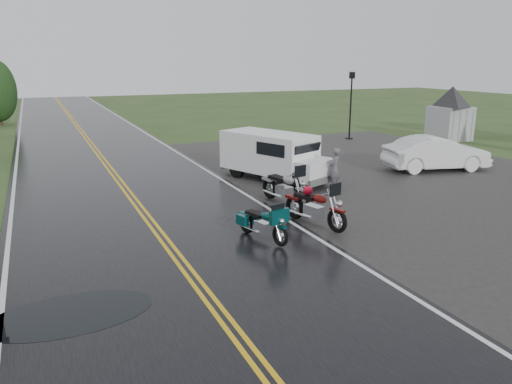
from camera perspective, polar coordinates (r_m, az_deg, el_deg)
ground at (r=12.02m, az=-8.43°, el=-8.25°), size 120.00×120.00×0.00m
road at (r=21.41m, az=-15.75°, el=1.69°), size 8.00×100.00×0.04m
parking_pad at (r=21.45m, az=17.01°, el=1.61°), size 14.00×24.00×0.03m
visitor_center at (r=32.29m, az=21.47°, el=9.78°), size 16.00×10.00×4.80m
motorcycle_red at (r=13.81m, az=9.30°, el=-2.17°), size 1.42×2.47×1.38m
motorcycle_teal at (r=12.72m, az=2.80°, el=-4.10°), size 1.17×2.01×1.12m
motorcycle_silver at (r=15.75m, az=5.28°, el=0.16°), size 1.27×2.51×1.42m
van_white at (r=18.28m, az=4.38°, el=3.06°), size 3.60×5.25×1.93m
person_at_van at (r=18.58m, az=8.96°, el=2.54°), size 0.68×0.64×1.56m
sedan_white at (r=23.10m, az=19.89°, el=4.12°), size 4.72×2.55×1.48m
lamp_post_far_right at (r=30.92m, az=10.76°, el=9.66°), size 0.35×0.35×4.06m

